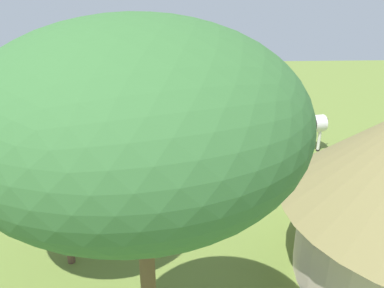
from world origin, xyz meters
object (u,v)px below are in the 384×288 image
(patio_chair_west_end, at_px, (81,174))
(guest_beside_umbrella, at_px, (92,136))
(acacia_tree_behind_hut, at_px, (139,121))
(zebra_by_umbrella, at_px, (302,125))
(standing_watcher, at_px, (273,112))
(acacia_tree_far_lawn, at_px, (48,106))
(guest_behind_table, at_px, (156,175))
(zebra_nearest_camera, at_px, (200,122))
(patio_dining_table, at_px, (121,163))
(shade_umbrella, at_px, (116,97))
(patio_chair_east_end, at_px, (134,151))
(patio_chair_near_hut, at_px, (150,179))

(patio_chair_west_end, distance_m, guest_beside_umbrella, 2.06)
(acacia_tree_behind_hut, bearing_deg, zebra_by_umbrella, -118.32)
(standing_watcher, xyz_separation_m, acacia_tree_far_lawn, (6.31, 7.40, 2.68))
(acacia_tree_far_lawn, bearing_deg, guest_behind_table, -129.77)
(guest_beside_umbrella, bearing_deg, zebra_nearest_camera, 122.49)
(zebra_nearest_camera, xyz_separation_m, acacia_tree_behind_hut, (1.29, 9.93, 3.64))
(patio_chair_west_end, bearing_deg, guest_beside_umbrella, 160.38)
(guest_behind_table, bearing_deg, standing_watcher, -148.01)
(standing_watcher, bearing_deg, patio_dining_table, 80.32)
(patio_dining_table, bearing_deg, shade_umbrella, -14.04)
(patio_chair_east_end, distance_m, guest_beside_umbrella, 1.56)
(guest_beside_umbrella, distance_m, zebra_nearest_camera, 4.00)
(patio_chair_near_hut, height_order, acacia_tree_far_lawn, acacia_tree_far_lawn)
(zebra_by_umbrella, bearing_deg, shade_umbrella, 98.29)
(patio_dining_table, distance_m, patio_chair_near_hut, 1.24)
(zebra_by_umbrella, xyz_separation_m, acacia_tree_far_lawn, (7.03, 5.87, 2.70))
(zebra_nearest_camera, bearing_deg, patio_chair_west_end, 26.72)
(patio_chair_west_end, relative_size, guest_behind_table, 0.53)
(patio_chair_near_hut, bearing_deg, guest_beside_umbrella, 82.31)
(guest_beside_umbrella, height_order, zebra_by_umbrella, guest_beside_umbrella)
(patio_chair_west_end, xyz_separation_m, zebra_by_umbrella, (-7.49, -2.56, 0.49))
(patio_chair_east_end, distance_m, acacia_tree_behind_hut, 9.31)
(patio_chair_east_end, bearing_deg, zebra_nearest_camera, -132.25)
(patio_dining_table, xyz_separation_m, guest_behind_table, (-1.16, 1.49, 0.36))
(shade_umbrella, distance_m, guest_behind_table, 2.59)
(acacia_tree_far_lawn, bearing_deg, shade_umbrella, -100.65)
(patio_dining_table, bearing_deg, guest_beside_umbrella, -53.83)
(patio_chair_west_end, height_order, acacia_tree_behind_hut, acacia_tree_behind_hut)
(patio_chair_east_end, relative_size, acacia_tree_far_lawn, 0.19)
(patio_dining_table, height_order, zebra_nearest_camera, zebra_nearest_camera)
(shade_umbrella, height_order, zebra_nearest_camera, shade_umbrella)
(patio_chair_east_end, bearing_deg, patio_dining_table, 90.00)
(patio_chair_east_end, bearing_deg, zebra_by_umbrella, -158.03)
(patio_chair_west_end, distance_m, acacia_tree_far_lawn, 4.62)
(patio_chair_west_end, xyz_separation_m, patio_chair_east_end, (-1.44, -1.62, 0.00))
(guest_behind_table, height_order, standing_watcher, standing_watcher)
(patio_chair_west_end, distance_m, guest_behind_table, 2.61)
(standing_watcher, relative_size, zebra_by_umbrella, 0.76)
(patio_chair_west_end, bearing_deg, acacia_tree_far_lawn, -11.82)
(acacia_tree_behind_hut, bearing_deg, acacia_tree_far_lawn, -58.76)
(guest_beside_umbrella, xyz_separation_m, acacia_tree_behind_hut, (-2.51, 8.70, 3.66))
(shade_umbrella, xyz_separation_m, guest_beside_umbrella, (1.17, -1.60, -1.84))
(zebra_by_umbrella, bearing_deg, patio_chair_west_end, 98.45)
(patio_chair_east_end, bearing_deg, guest_beside_umbrella, -2.08)
(acacia_tree_far_lawn, bearing_deg, zebra_by_umbrella, -140.15)
(zebra_by_umbrella, relative_size, acacia_tree_behind_hut, 0.40)
(patio_chair_near_hut, distance_m, standing_watcher, 6.51)
(guest_beside_umbrella, relative_size, acacia_tree_far_lawn, 0.32)
(guest_behind_table, relative_size, zebra_by_umbrella, 0.74)
(zebra_nearest_camera, bearing_deg, standing_watcher, -177.85)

